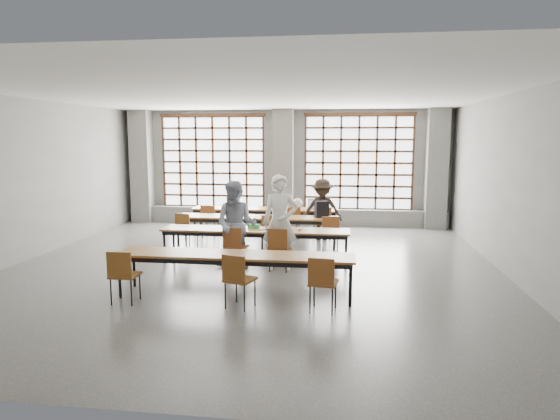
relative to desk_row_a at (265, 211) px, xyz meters
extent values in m
plane|color=#4C4C4A|center=(0.32, -3.60, -0.66)|extent=(11.00, 11.00, 0.00)
plane|color=silver|center=(0.32, -3.60, 2.84)|extent=(11.00, 11.00, 0.00)
plane|color=slate|center=(0.32, 1.90, 1.09)|extent=(10.00, 0.00, 10.00)
plane|color=slate|center=(0.32, -9.10, 1.09)|extent=(10.00, 0.00, 10.00)
plane|color=slate|center=(-4.68, -3.60, 1.09)|extent=(0.00, 11.00, 11.00)
plane|color=slate|center=(5.32, -3.60, 1.09)|extent=(0.00, 11.00, 11.00)
cube|color=#595956|center=(-4.18, 1.62, 1.09)|extent=(0.60, 0.55, 3.50)
cube|color=#595956|center=(0.32, 1.62, 1.09)|extent=(0.60, 0.55, 3.50)
cube|color=#595956|center=(4.82, 1.62, 1.09)|extent=(0.60, 0.55, 3.50)
cube|color=white|center=(-1.93, 1.88, 1.24)|extent=(3.20, 0.02, 2.80)
cube|color=black|center=(-1.93, 1.80, 1.24)|extent=(3.20, 0.05, 2.80)
cube|color=black|center=(-1.93, 1.80, -0.21)|extent=(3.32, 0.07, 0.10)
cube|color=black|center=(-1.93, 1.80, 2.69)|extent=(3.32, 0.07, 0.10)
cube|color=white|center=(2.57, 1.88, 1.24)|extent=(3.20, 0.02, 2.80)
cube|color=black|center=(2.57, 1.80, 1.24)|extent=(3.20, 0.05, 2.80)
cube|color=black|center=(2.57, 1.80, -0.21)|extent=(3.32, 0.07, 0.10)
cube|color=black|center=(2.57, 1.80, 2.69)|extent=(3.32, 0.07, 0.10)
cube|color=#595956|center=(0.32, 1.70, -0.41)|extent=(9.80, 0.35, 0.50)
cube|color=brown|center=(0.00, 0.00, 0.05)|extent=(4.00, 0.70, 0.04)
cube|color=black|center=(0.00, 0.00, -0.01)|extent=(3.90, 0.64, 0.08)
cylinder|color=black|center=(-1.92, -0.29, -0.32)|extent=(0.05, 0.05, 0.69)
cylinder|color=black|center=(-1.92, 0.29, -0.32)|extent=(0.05, 0.05, 0.69)
cylinder|color=black|center=(1.92, -0.29, -0.32)|extent=(0.05, 0.05, 0.69)
cylinder|color=black|center=(1.92, 0.29, -0.32)|extent=(0.05, 0.05, 0.69)
cube|color=brown|center=(0.03, -1.44, 0.05)|extent=(4.00, 0.70, 0.04)
cube|color=black|center=(0.03, -1.44, -0.01)|extent=(3.90, 0.64, 0.08)
cylinder|color=black|center=(-1.89, -1.73, -0.32)|extent=(0.05, 0.05, 0.69)
cylinder|color=black|center=(-1.89, -1.15, -0.32)|extent=(0.05, 0.05, 0.69)
cylinder|color=black|center=(1.95, -1.73, -0.32)|extent=(0.05, 0.05, 0.69)
cylinder|color=black|center=(1.95, -1.15, -0.32)|extent=(0.05, 0.05, 0.69)
cube|color=brown|center=(0.31, -3.15, 0.05)|extent=(4.00, 0.70, 0.04)
cube|color=black|center=(0.31, -3.15, -0.01)|extent=(3.90, 0.64, 0.08)
cylinder|color=black|center=(-1.61, -3.44, -0.32)|extent=(0.05, 0.05, 0.69)
cylinder|color=black|center=(-1.61, -2.86, -0.32)|extent=(0.05, 0.05, 0.69)
cylinder|color=black|center=(2.23, -3.44, -0.32)|extent=(0.05, 0.05, 0.69)
cylinder|color=black|center=(2.23, -2.86, -0.32)|extent=(0.05, 0.05, 0.69)
cube|color=brown|center=(0.39, -5.44, 0.05)|extent=(4.00, 0.70, 0.04)
cube|color=black|center=(0.39, -5.44, -0.01)|extent=(3.90, 0.64, 0.08)
cylinder|color=black|center=(-1.53, -5.73, -0.32)|extent=(0.05, 0.05, 0.69)
cylinder|color=black|center=(-1.53, -5.15, -0.32)|extent=(0.05, 0.05, 0.69)
cylinder|color=black|center=(2.31, -5.73, -0.32)|extent=(0.05, 0.05, 0.69)
cylinder|color=black|center=(2.31, -5.15, -0.32)|extent=(0.05, 0.05, 0.69)
cube|color=brown|center=(-1.40, -0.55, -0.21)|extent=(0.44, 0.44, 0.04)
cube|color=brown|center=(-1.41, -0.75, 0.02)|extent=(0.40, 0.05, 0.40)
cylinder|color=black|center=(-1.40, -0.55, -0.44)|extent=(0.02, 0.02, 0.45)
cube|color=maroon|center=(0.80, -0.55, -0.21)|extent=(0.52, 0.52, 0.04)
cube|color=maroon|center=(0.85, -0.74, 0.02)|extent=(0.39, 0.14, 0.40)
cylinder|color=black|center=(0.80, -0.55, -0.44)|extent=(0.02, 0.02, 0.45)
cube|color=brown|center=(1.60, -0.55, -0.21)|extent=(0.52, 0.52, 0.04)
cube|color=brown|center=(1.66, -0.74, 0.02)|extent=(0.39, 0.14, 0.40)
cylinder|color=black|center=(1.60, -0.55, -0.44)|extent=(0.02, 0.02, 0.45)
cube|color=brown|center=(-1.57, -1.99, -0.21)|extent=(0.52, 0.52, 0.04)
cube|color=brown|center=(-1.63, -2.18, 0.02)|extent=(0.39, 0.14, 0.40)
cylinder|color=black|center=(-1.57, -1.99, -0.44)|extent=(0.02, 0.02, 0.45)
cube|color=brown|center=(0.43, -1.99, -0.21)|extent=(0.50, 0.50, 0.04)
cube|color=brown|center=(0.48, -2.19, 0.02)|extent=(0.40, 0.12, 0.40)
cylinder|color=black|center=(0.43, -1.99, -0.44)|extent=(0.02, 0.02, 0.45)
cube|color=brown|center=(1.83, -1.99, -0.21)|extent=(0.51, 0.51, 0.04)
cube|color=brown|center=(1.88, -2.19, 0.02)|extent=(0.40, 0.12, 0.40)
cylinder|color=black|center=(1.83, -1.99, -0.44)|extent=(0.02, 0.02, 0.45)
cube|color=brown|center=(0.01, -3.70, -0.21)|extent=(0.48, 0.48, 0.04)
cube|color=brown|center=(-0.02, -3.89, 0.02)|extent=(0.40, 0.10, 0.40)
cylinder|color=black|center=(0.01, -3.70, -0.44)|extent=(0.02, 0.02, 0.45)
cube|color=brown|center=(0.91, -3.70, -0.21)|extent=(0.47, 0.47, 0.04)
cube|color=brown|center=(0.89, -3.89, 0.02)|extent=(0.40, 0.08, 0.40)
cylinder|color=black|center=(0.91, -3.70, -0.44)|extent=(0.02, 0.02, 0.45)
cube|color=brown|center=(-1.31, -5.99, -0.21)|extent=(0.42, 0.42, 0.04)
cube|color=brown|center=(-1.31, -6.19, 0.02)|extent=(0.40, 0.03, 0.40)
cylinder|color=black|center=(-1.31, -5.99, -0.44)|extent=(0.02, 0.02, 0.45)
cube|color=brown|center=(0.59, -5.99, -0.21)|extent=(0.53, 0.53, 0.04)
cube|color=brown|center=(0.53, -6.18, 0.02)|extent=(0.39, 0.15, 0.40)
cylinder|color=black|center=(0.59, -5.99, -0.44)|extent=(0.02, 0.02, 0.45)
cube|color=brown|center=(1.89, -5.99, -0.21)|extent=(0.47, 0.47, 0.04)
cube|color=brown|center=(1.86, -6.19, 0.02)|extent=(0.40, 0.08, 0.40)
cylinder|color=black|center=(1.89, -5.99, -0.44)|extent=(0.02, 0.02, 0.45)
imported|color=white|center=(0.91, -3.65, 0.30)|extent=(0.76, 0.55, 1.93)
imported|color=navy|center=(0.01, -3.65, 0.23)|extent=(0.90, 0.72, 1.80)
imported|color=black|center=(1.60, -0.50, 0.13)|extent=(1.05, 0.62, 1.59)
cube|color=#B1B0B5|center=(0.86, -3.10, 0.08)|extent=(0.41, 0.34, 0.02)
cube|color=black|center=(0.86, -3.11, 0.09)|extent=(0.33, 0.25, 0.00)
cube|color=#B1B0B5|center=(0.83, -2.96, 0.20)|extent=(0.37, 0.15, 0.26)
cube|color=#8DAEF3|center=(0.83, -2.97, 0.17)|extent=(0.31, 0.12, 0.21)
cube|color=#BCBCC1|center=(1.35, 0.05, 0.08)|extent=(0.37, 0.27, 0.02)
cube|color=black|center=(1.35, 0.04, 0.09)|extent=(0.31, 0.19, 0.00)
cube|color=#BCBCC1|center=(1.35, 0.19, 0.20)|extent=(0.36, 0.08, 0.26)
cube|color=#8EABF6|center=(1.35, 0.18, 0.17)|extent=(0.31, 0.06, 0.21)
ellipsoid|color=silver|center=(1.26, -3.17, 0.08)|extent=(0.11, 0.08, 0.04)
cube|color=#2D8B40|center=(0.26, -3.07, 0.11)|extent=(0.26, 0.15, 0.09)
cube|color=black|center=(0.49, -3.25, 0.07)|extent=(0.14, 0.08, 0.01)
cube|color=white|center=(-0.27, -1.49, 0.07)|extent=(0.35, 0.30, 0.00)
cube|color=white|center=(0.13, -1.44, 0.07)|extent=(0.35, 0.29, 0.00)
cube|color=black|center=(1.63, -1.39, 0.27)|extent=(0.37, 0.31, 0.40)
ellipsoid|color=white|center=(0.90, 0.05, 0.21)|extent=(0.30, 0.25, 0.29)
cube|color=#A4141C|center=(-1.31, -5.99, -0.16)|extent=(0.20, 0.08, 0.06)
camera|label=1|loc=(2.20, -13.42, 1.99)|focal=32.00mm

